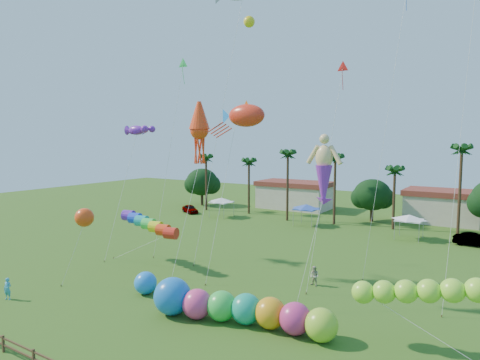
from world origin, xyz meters
The scene contains 19 objects.
ground centered at (0.00, 0.00, 0.00)m, with size 160.00×160.00×0.00m, color #285116.
tree_line centered at (3.57, 44.00, 4.28)m, with size 69.46×8.91×11.00m.
buildings_row centered at (-3.09, 50.00, 2.00)m, with size 35.00×7.00×4.00m.
tent_row centered at (-6.00, 36.33, 2.75)m, with size 31.00×4.00×0.60m.
car_a centered at (-26.51, 36.20, 0.68)m, with size 1.60×3.97×1.35m, color #4C4C54.
car_b centered at (15.10, 36.36, 0.73)m, with size 1.55×4.45×1.46m, color #4C4C54.
spectator_a centered at (-13.87, -1.36, 0.84)m, with size 0.61×0.40×1.68m, color #39A1C8.
spectator_b centered at (4.77, 14.10, 0.84)m, with size 0.81×0.63×1.68m, color #AEAB91.
caterpillar_inflatable centered at (3.14, 4.31, 1.10)m, with size 12.87×4.35×2.62m.
blue_ball centered at (-5.81, 5.17, 0.89)m, with size 1.79×1.79×1.79m, color #1B7DF3.
rainbow_tube centered at (-9.90, 10.56, 3.63)m, with size 10.09×1.22×4.19m.
green_worm centered at (11.08, 6.33, 3.11)m, with size 11.07×2.38×3.91m.
orange_ball_kite centered at (-11.58, 4.06, 5.74)m, with size 2.24×2.30×6.53m.
merman_kite centered at (6.37, 11.69, 9.62)m, with size 2.47×4.90×12.16m.
fish_kite centered at (-1.85, 13.96, 14.32)m, with size 5.65×6.57×15.45m.
squid_kite centered at (-5.87, 12.34, 13.03)m, with size 2.34×4.73×15.74m.
lobster_kite centered at (-15.43, 13.85, 13.18)m, with size 4.13×6.16×13.89m.
delta_kite_red centered at (6.08, 16.02, 17.69)m, with size 1.70×4.35×18.65m.
delta_kite_green centered at (-11.55, 16.86, 19.80)m, with size 1.76×4.08×20.76m.
Camera 1 is at (18.18, -18.57, 12.25)m, focal length 32.00 mm.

